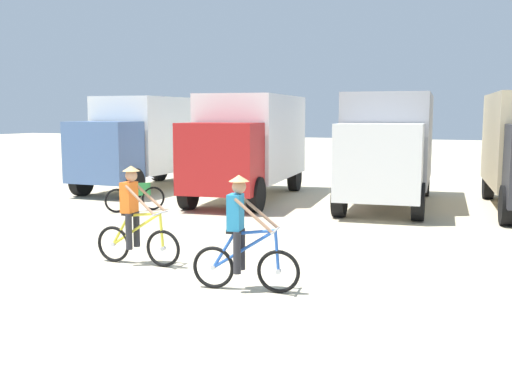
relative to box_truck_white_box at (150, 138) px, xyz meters
The scene contains 7 objects.
ground_plane 13.73m from the box_truck_white_box, 56.89° to the right, with size 120.00×120.00×0.00m, color beige.
box_truck_white_box is the anchor object (origin of this frame).
box_truck_avon_van 4.61m from the box_truck_white_box, 12.65° to the right, with size 3.23×7.00×3.35m.
box_truck_grey_hauler 8.95m from the box_truck_white_box, ahead, with size 3.12×6.97×3.35m.
cyclist_orange_shirt 11.76m from the box_truck_white_box, 57.67° to the right, with size 1.73×0.52×1.82m.
cyclist_cowboy_hat 13.81m from the box_truck_white_box, 50.44° to the right, with size 1.71×0.55×1.82m.
bicycle_spare 5.67m from the box_truck_white_box, 60.79° to the right, with size 1.16×1.36×0.97m.
Camera 1 is at (5.30, -7.59, 2.75)m, focal length 42.68 mm.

